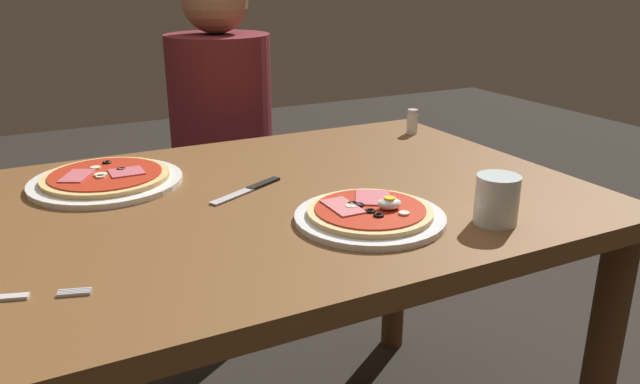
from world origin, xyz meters
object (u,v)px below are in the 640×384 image
Objects in this scene: fork at (22,296)px; salt_shaker at (412,122)px; dining_table at (266,244)px; water_glass_near at (497,203)px; diner_person at (224,167)px; pizza_foreground at (370,214)px; knife at (251,189)px; pizza_across_left at (106,179)px.

salt_shaker reaches higher than fork.
water_glass_near reaches higher than dining_table.
dining_table is at bearing 77.44° from diner_person.
dining_table is at bearing 26.58° from fork.
pizza_foreground is at bearing 150.36° from water_glass_near.
fork is 1.19m from diner_person.
dining_table is at bearing -78.44° from knife.
knife is at bearing -33.96° from pizza_across_left.
dining_table is 0.64m from salt_shaker.
knife is 0.77m from diner_person.
water_glass_near reaches higher than fork.
pizza_across_left reaches higher than dining_table.
diner_person reaches higher than fork.
pizza_across_left is 2.03× the size of fork.
diner_person is (0.63, 1.00, -0.18)m from fork.
salt_shaker is (0.56, 0.29, 0.14)m from dining_table.
diner_person is at bearing 97.32° from water_glass_near.
dining_table is 4.75× the size of pizza_foreground.
pizza_across_left is (-0.39, 0.43, -0.00)m from pizza_foreground.
knife is at bearing 75.91° from diner_person.
dining_table is 8.37× the size of fork.
knife reaches higher than fork.
knife is (-0.32, 0.36, -0.03)m from water_glass_near.
fork is (-0.57, -0.02, -0.01)m from pizza_foreground.
knife is at bearing 101.56° from dining_table.
fork is 1.14m from salt_shaker.
knife is 0.15× the size of diner_person.
diner_person reaches higher than salt_shaker.
pizza_across_left is at bearing 132.05° from pizza_foreground.
pizza_foreground is at bearing -63.20° from knife.
dining_table is 4.12× the size of pizza_across_left.
salt_shaker is (0.44, 0.49, 0.02)m from pizza_foreground.
water_glass_near is 0.77m from fork.
pizza_across_left is at bearing 137.12° from water_glass_near.
fork is (-0.19, -0.45, -0.01)m from pizza_across_left.
salt_shaker is (1.01, 0.51, 0.03)m from fork.
pizza_across_left is 4.69× the size of salt_shaker.
salt_shaker reaches higher than dining_table.
salt_shaker is at bearing 27.12° from dining_table.
diner_person is (0.17, 0.77, -0.07)m from dining_table.
water_glass_near is (0.31, -0.32, 0.14)m from dining_table.
pizza_across_left is 0.49m from fork.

